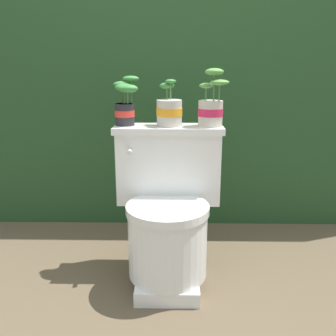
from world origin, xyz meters
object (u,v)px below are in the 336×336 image
Objects in this scene: toilet at (168,213)px; potted_plant_left at (125,103)px; potted_plant_middle at (211,107)px; potted_plant_midleft at (169,110)px.

toilet is 0.55m from potted_plant_left.
toilet is at bearing -147.77° from potted_plant_middle.
potted_plant_midleft is 0.81× the size of potted_plant_middle.
potted_plant_left is (-0.20, 0.14, 0.49)m from toilet.
potted_plant_midleft is (0.00, 0.13, 0.46)m from toilet.
potted_plant_middle is (0.19, -0.01, 0.02)m from potted_plant_midleft.
toilet is 0.48m from potted_plant_midleft.
potted_plant_left is at bearing 144.75° from toilet.
toilet is at bearing -35.25° from potted_plant_left.
toilet is 3.16× the size of potted_plant_left.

